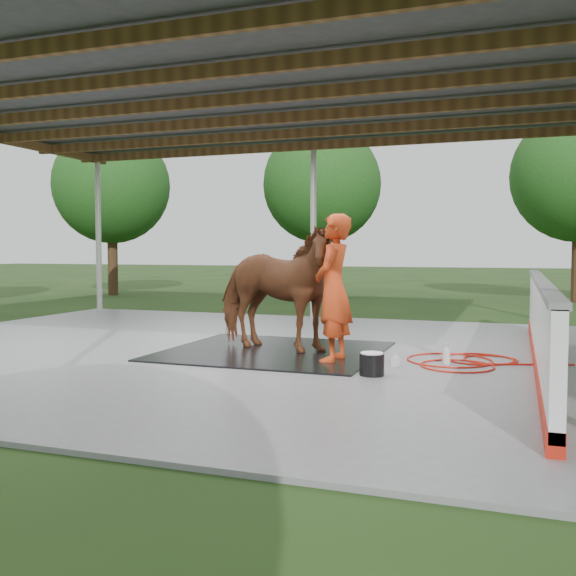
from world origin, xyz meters
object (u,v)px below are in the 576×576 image
(handler, at_px, (333,288))
(wash_bucket, at_px, (372,364))
(dasher_board, at_px, (540,325))
(horse, at_px, (273,289))

(handler, distance_m, wash_bucket, 1.35)
(dasher_board, bearing_deg, horse, -178.86)
(dasher_board, xyz_separation_m, handler, (-2.65, -0.59, 0.47))
(horse, bearing_deg, wash_bucket, -113.86)
(horse, distance_m, handler, 1.20)
(dasher_board, relative_size, handler, 3.96)
(horse, distance_m, wash_bucket, 2.33)
(horse, xyz_separation_m, handler, (1.08, -0.52, 0.06))
(dasher_board, height_order, wash_bucket, dasher_board)
(dasher_board, xyz_separation_m, horse, (-3.72, -0.07, 0.41))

